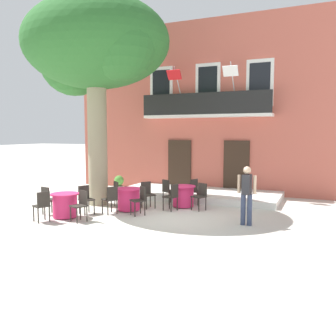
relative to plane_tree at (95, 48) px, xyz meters
name	(u,v)px	position (x,y,z in m)	size (l,w,h in m)	color
ground_plane	(170,217)	(3.25, -0.81, -5.62)	(120.00, 120.00, 0.00)	beige
building_facade	(220,110)	(2.92, 6.18, -1.87)	(13.00, 5.09, 7.50)	#BC5B4C
entrance_step_platform	(197,194)	(2.92, 2.82, -5.49)	(6.58, 2.75, 0.25)	silver
plane_tree	(95,48)	(0.00, 0.00, 0.00)	(5.44, 4.77, 7.37)	gray
cafe_table_near_tree	(65,205)	(0.32, -2.21, -5.22)	(0.86, 0.86, 0.76)	#E52D66
cafe_chair_near_tree_0	(85,198)	(0.57, -1.50, -5.09)	(0.53, 0.53, 0.91)	#2D2823
cafe_chair_near_tree_1	(48,198)	(-0.42, -2.11, -5.09)	(0.48, 0.48, 0.91)	#2D2823
cafe_chair_near_tree_2	(42,204)	(0.08, -2.92, -5.09)	(0.53, 0.53, 0.91)	#2D2823
cafe_chair_near_tree_3	(81,204)	(1.06, -2.39, -5.09)	(0.51, 0.51, 0.91)	#2D2823
cafe_table_middle	(129,199)	(1.63, -0.54, -5.22)	(0.86, 0.86, 0.76)	#E52D66
cafe_chair_middle_0	(119,192)	(1.00, -0.13, -5.09)	(0.56, 0.56, 0.91)	#2D2823
cafe_chair_middle_1	(111,198)	(1.37, -1.25, -5.09)	(0.54, 0.54, 0.91)	#2D2823
cafe_chair_middle_2	(140,198)	(2.27, -0.95, -5.09)	(0.56, 0.56, 0.91)	#2D2823
cafe_chair_middle_3	(147,193)	(2.00, 0.12, -5.09)	(0.56, 0.56, 0.91)	#2D2823
cafe_table_front	(183,196)	(3.11, 0.76, -5.22)	(0.86, 0.86, 0.76)	#E52D66
cafe_chair_front_0	(168,190)	(2.40, 1.02, -5.09)	(0.54, 0.54, 0.91)	#2D2823
cafe_chair_front_1	(172,195)	(2.99, 0.01, -5.09)	(0.49, 0.49, 0.91)	#2D2823
cafe_chair_front_2	(200,195)	(3.82, 0.51, -5.09)	(0.53, 0.53, 0.91)	#2D2823
cafe_chair_front_3	(196,190)	(3.34, 1.47, -5.09)	(0.53, 0.53, 0.91)	#2D2823
ground_planter_left	(119,183)	(-0.72, 2.72, -5.21)	(0.42, 0.42, 0.73)	slate
pedestrian_near_entrance	(247,192)	(5.66, -0.91, -4.66)	(0.53, 0.35, 1.68)	#384260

